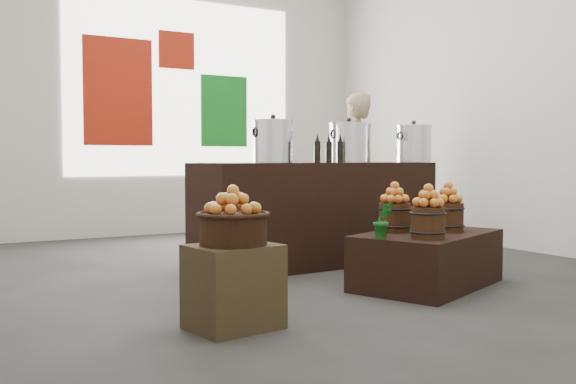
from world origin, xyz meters
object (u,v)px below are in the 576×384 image
stock_pot_center (348,144)px  crate (233,287)px  stock_pot_left (273,143)px  wicker_basket (233,230)px  counter (317,214)px  shopper (355,167)px  display_table (427,259)px  stock_pot_right (413,145)px

stock_pot_center → crate: bearing=-139.5°
crate → stock_pot_left: (1.20, 1.73, 0.92)m
wicker_basket → counter: counter is taller
crate → shopper: bearing=44.9°
crate → wicker_basket: 0.35m
display_table → stock_pot_center: stock_pot_center is taller
crate → stock_pot_left: stock_pot_left is taller
wicker_basket → counter: (1.69, 1.75, -0.11)m
stock_pot_center → stock_pot_right: bearing=3.0°
stock_pot_center → wicker_basket: bearing=-139.5°
wicker_basket → stock_pot_center: bearing=40.5°
counter → stock_pot_center: 0.78m
display_table → stock_pot_center: (0.18, 1.38, 0.96)m
wicker_basket → stock_pot_center: (2.08, 1.77, 0.57)m
wicker_basket → stock_pot_center: stock_pot_center is taller
wicker_basket → crate: bearing=0.0°
wicker_basket → display_table: size_ratio=0.32×
display_table → counter: (-0.20, 1.36, 0.28)m
counter → stock_pot_left: stock_pot_left is taller
display_table → stock_pot_center: bearing=60.0°
display_table → stock_pot_right: size_ratio=3.37×
wicker_basket → counter: size_ratio=0.17×
shopper → stock_pot_left: bearing=27.2°
stock_pot_left → stock_pot_center: size_ratio=1.00×
shopper → crate: bearing=36.5°
counter → stock_pot_left: bearing=180.0°
display_table → counter: bearing=76.0°
stock_pot_center → shopper: shopper is taller
stock_pot_right → shopper: (0.14, 1.27, -0.25)m
crate → display_table: size_ratio=0.40×
stock_pot_left → stock_pot_right: 1.76m
stock_pot_right → stock_pot_center: bearing=-177.0°
crate → counter: size_ratio=0.21×
display_table → stock_pot_left: bearing=95.2°
counter → stock_pot_right: (1.26, 0.07, 0.68)m
counter → wicker_basket: bearing=-137.0°
counter → stock_pot_center: bearing=0.0°
stock_pot_center → display_table: bearing=-97.6°
wicker_basket → shopper: 4.39m
crate → stock_pot_center: stock_pot_center is taller
stock_pot_left → shopper: shopper is taller
stock_pot_right → wicker_basket: bearing=-148.4°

